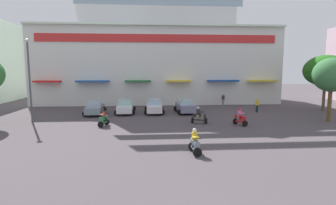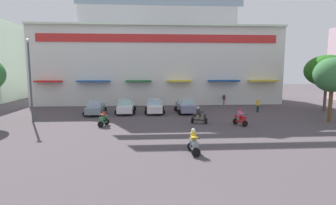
# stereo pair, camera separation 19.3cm
# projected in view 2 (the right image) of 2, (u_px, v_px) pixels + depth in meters

# --- Properties ---
(ground_plane) EXTENTS (128.00, 128.00, 0.00)m
(ground_plane) POSITION_uv_depth(u_px,v_px,m) (168.00, 138.00, 18.86)
(ground_plane) COLOR #4B4347
(colonial_building) EXTENTS (34.13, 16.66, 20.96)m
(colonial_building) POSITION_uv_depth(u_px,v_px,m) (158.00, 41.00, 40.54)
(colonial_building) COLOR silver
(colonial_building) RESTS_ON ground
(plaza_tree_1) EXTENTS (3.35, 3.24, 5.96)m
(plaza_tree_1) POSITION_uv_depth(u_px,v_px,m) (333.00, 75.00, 24.29)
(plaza_tree_1) COLOR brown
(plaza_tree_1) RESTS_ON ground
(plaza_tree_3) EXTENTS (4.81, 5.28, 6.54)m
(plaza_tree_3) POSITION_uv_depth(u_px,v_px,m) (327.00, 71.00, 30.79)
(plaza_tree_3) COLOR brown
(plaza_tree_3) RESTS_ON ground
(parked_car_0) EXTENTS (2.38, 4.26, 1.43)m
(parked_car_0) POSITION_uv_depth(u_px,v_px,m) (95.00, 108.00, 28.72)
(parked_car_0) COLOR gray
(parked_car_0) RESTS_ON ground
(parked_car_1) EXTENTS (2.30, 4.51, 1.56)m
(parked_car_1) POSITION_uv_depth(u_px,v_px,m) (126.00, 106.00, 29.55)
(parked_car_1) COLOR white
(parked_car_1) RESTS_ON ground
(parked_car_2) EXTENTS (2.25, 4.21, 1.55)m
(parked_car_2) POSITION_uv_depth(u_px,v_px,m) (155.00, 106.00, 29.57)
(parked_car_2) COLOR silver
(parked_car_2) RESTS_ON ground
(parked_car_3) EXTENTS (2.49, 4.00, 1.52)m
(parked_car_3) POSITION_uv_depth(u_px,v_px,m) (186.00, 106.00, 29.59)
(parked_car_3) COLOR slate
(parked_car_3) RESTS_ON ground
(scooter_rider_2) EXTENTS (0.60, 1.37, 1.49)m
(scooter_rider_2) POSITION_uv_depth(u_px,v_px,m) (194.00, 143.00, 15.46)
(scooter_rider_2) COLOR black
(scooter_rider_2) RESTS_ON ground
(scooter_rider_3) EXTENTS (1.50, 0.99, 1.54)m
(scooter_rider_3) POSITION_uv_depth(u_px,v_px,m) (199.00, 116.00, 23.96)
(scooter_rider_3) COLOR black
(scooter_rider_3) RESTS_ON ground
(scooter_rider_5) EXTENTS (0.85, 1.41, 1.49)m
(scooter_rider_5) POSITION_uv_depth(u_px,v_px,m) (104.00, 119.00, 22.88)
(scooter_rider_5) COLOR black
(scooter_rider_5) RESTS_ON ground
(scooter_rider_6) EXTENTS (1.02, 1.40, 1.55)m
(scooter_rider_6) POSITION_uv_depth(u_px,v_px,m) (240.00, 118.00, 23.11)
(scooter_rider_6) COLOR black
(scooter_rider_6) RESTS_ON ground
(pedestrian_0) EXTENTS (0.54, 0.54, 1.59)m
(pedestrian_0) POSITION_uv_depth(u_px,v_px,m) (258.00, 105.00, 30.02)
(pedestrian_0) COLOR #12262C
(pedestrian_0) RESTS_ON ground
(pedestrian_1) EXTENTS (0.56, 0.56, 1.61)m
(pedestrian_1) POSITION_uv_depth(u_px,v_px,m) (224.00, 99.00, 35.10)
(pedestrian_1) COLOR #7F6863
(pedestrian_1) RESTS_ON ground
(streetlamp_near) EXTENTS (0.40, 0.40, 7.61)m
(streetlamp_near) POSITION_uv_depth(u_px,v_px,m) (30.00, 75.00, 24.11)
(streetlamp_near) COLOR #474C51
(streetlamp_near) RESTS_ON ground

